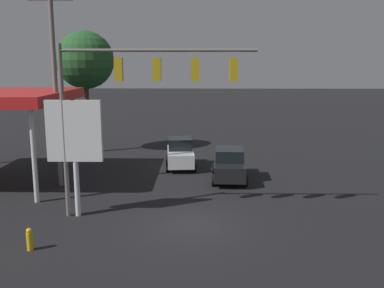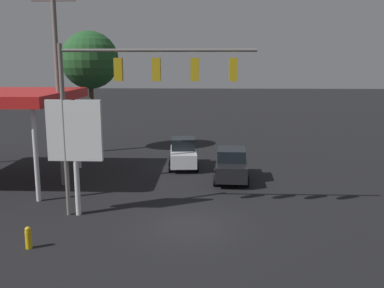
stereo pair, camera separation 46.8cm
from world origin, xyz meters
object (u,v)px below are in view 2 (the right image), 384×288
Objects in this scene: price_sign at (75,135)px; street_tree at (90,61)px; traffic_signal_assembly at (137,86)px; utility_pole at (58,85)px; sedan_waiting at (231,165)px; fire_hydrant at (28,238)px; hatchback_crossing at (183,154)px.

price_sign is 14.97m from street_tree.
utility_pole is (5.30, -4.96, -0.22)m from traffic_signal_assembly.
utility_pole is at bearing -79.30° from sedan_waiting.
street_tree is at bearing -85.62° from utility_pole.
fire_hydrant is (-1.58, 8.69, -5.33)m from utility_pole.
fire_hydrant is at bearing 97.26° from street_tree.
utility_pole reaches higher than hatchback_crossing.
street_tree reaches higher than fire_hydrant.
traffic_signal_assembly is at bearing -32.94° from sedan_waiting.
sedan_waiting is 4.38m from hatchback_crossing.
street_tree is (0.71, -9.31, 1.40)m from utility_pole.
utility_pole reaches higher than street_tree.
utility_pole is at bearing 94.38° from street_tree.
street_tree is (3.09, -14.26, 3.37)m from price_sign.
traffic_signal_assembly is 1.61× the size of price_sign.
traffic_signal_assembly is at bearing 179.89° from price_sign.
utility_pole is at bearing -64.32° from price_sign.
street_tree reaches higher than hatchback_crossing.
price_sign reaches higher than sedan_waiting.
sedan_waiting is at bearing -171.96° from utility_pole.
traffic_signal_assembly is 15.52m from street_tree.
street_tree is (10.55, -7.92, 6.22)m from sedan_waiting.
fire_hydrant is (8.26, 10.08, -0.51)m from sedan_waiting.
utility_pole is 2.44× the size of sedan_waiting.
sedan_waiting is 0.48× the size of street_tree.
fire_hydrant is at bearing -25.89° from hatchback_crossing.
traffic_signal_assembly is 7.65m from fire_hydrant.
hatchback_crossing is at bearing -111.40° from fire_hydrant.
price_sign is at bearing -102.09° from fire_hydrant.
price_sign is 1.37× the size of hatchback_crossing.
hatchback_crossing is (3.10, -3.09, -0.00)m from sedan_waiting.
sedan_waiting is at bearing -129.34° from fire_hydrant.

